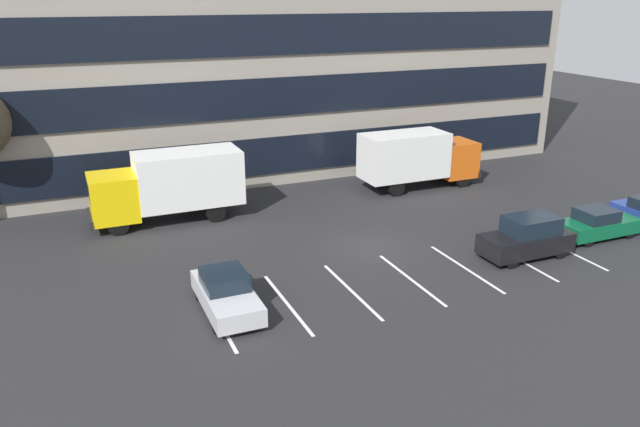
% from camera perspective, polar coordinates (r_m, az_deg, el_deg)
% --- Properties ---
extents(ground_plane, '(120.00, 120.00, 0.00)m').
position_cam_1_polar(ground_plane, '(29.87, 4.49, -3.08)').
color(ground_plane, '#262628').
extents(office_building, '(41.65, 13.47, 21.60)m').
position_cam_1_polar(office_building, '(44.25, -6.48, 18.58)').
color(office_building, gray).
rests_on(office_building, ground_plane).
extents(lot_markings, '(16.94, 5.40, 0.01)m').
position_cam_1_polar(lot_markings, '(26.81, 8.32, -5.97)').
color(lot_markings, silver).
rests_on(lot_markings, ground_plane).
extents(box_truck_yellow, '(7.93, 2.62, 3.67)m').
position_cam_1_polar(box_truck_yellow, '(33.51, -13.64, 2.71)').
color(box_truck_yellow, yellow).
rests_on(box_truck_yellow, ground_plane).
extents(box_truck_orange, '(7.58, 2.51, 3.51)m').
position_cam_1_polar(box_truck_orange, '(38.82, 8.92, 5.17)').
color(box_truck_orange, '#D85914').
rests_on(box_truck_orange, ground_plane).
extents(sedan_silver, '(1.82, 4.34, 1.55)m').
position_cam_1_polar(sedan_silver, '(23.99, -8.60, -7.24)').
color(sedan_silver, silver).
rests_on(sedan_silver, ground_plane).
extents(sedan_forest, '(4.20, 1.76, 1.50)m').
position_cam_1_polar(sedan_forest, '(33.62, 24.11, -0.87)').
color(sedan_forest, '#0C5933').
rests_on(sedan_forest, ground_plane).
extents(suv_black, '(4.27, 1.81, 1.93)m').
position_cam_1_polar(suv_black, '(29.91, 18.48, -2.12)').
color(suv_black, black).
rests_on(suv_black, ground_plane).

